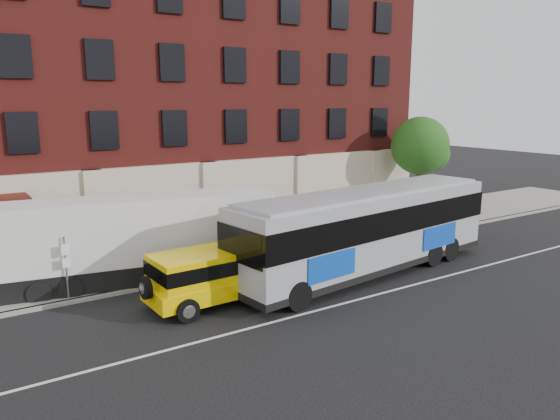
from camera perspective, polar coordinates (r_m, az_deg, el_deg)
ground at (r=19.81m, az=7.92°, el=-10.23°), size 120.00×120.00×0.00m
sidewalk at (r=26.83m, az=-4.83°, el=-4.12°), size 60.00×6.00×0.15m
kerb at (r=24.34m, az=-1.43°, el=-5.74°), size 60.00×0.25×0.15m
lane_line at (r=20.16m, az=6.97°, el=-9.79°), size 60.00×0.12×0.01m
building at (r=33.01m, az=-11.79°, el=11.81°), size 30.00×12.10×15.00m
sign_pole at (r=21.08m, az=-21.80°, el=-5.45°), size 0.30×0.20×2.50m
street_tree at (r=34.82m, az=14.74°, el=6.42°), size 3.60×3.60×6.20m
city_bus at (r=23.05m, az=9.29°, el=-1.90°), size 13.52×4.36×3.64m
yellow_suv at (r=19.68m, az=-7.61°, el=-6.80°), size 5.30×2.44×2.01m
shipping_container at (r=22.43m, az=-14.27°, el=-3.14°), size 10.88×3.99×3.55m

